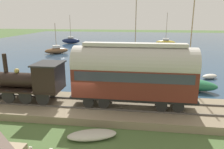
% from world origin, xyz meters
% --- Properties ---
extents(ground_plane, '(200.00, 200.00, 0.00)m').
position_xyz_m(ground_plane, '(0.00, 0.00, 0.00)').
color(ground_plane, '#476033').
extents(harbor_water, '(80.00, 80.00, 0.01)m').
position_xyz_m(harbor_water, '(43.25, 0.00, 0.00)').
color(harbor_water, '#2D4760').
rests_on(harbor_water, ground).
extents(rail_embankment, '(4.77, 56.00, 0.63)m').
position_xyz_m(rail_embankment, '(0.56, 0.00, 0.26)').
color(rail_embankment, '#84755B').
rests_on(rail_embankment, ground).
extents(steam_locomotive, '(2.30, 5.33, 3.46)m').
position_xyz_m(steam_locomotive, '(0.56, 3.41, 2.23)').
color(steam_locomotive, black).
rests_on(steam_locomotive, rail_embankment).
extents(passenger_coach, '(2.25, 8.55, 4.39)m').
position_xyz_m(passenger_coach, '(0.56, -3.73, 3.05)').
color(passenger_coach, black).
rests_on(passenger_coach, rail_embankment).
extents(sailboat_yellow, '(1.75, 4.80, 7.53)m').
position_xyz_m(sailboat_yellow, '(40.80, -9.99, 0.62)').
color(sailboat_yellow, gold).
rests_on(sailboat_yellow, harbor_water).
extents(sailboat_green, '(3.02, 5.59, 8.70)m').
position_xyz_m(sailboat_green, '(6.42, -8.56, 0.61)').
color(sailboat_green, '#236B42').
rests_on(sailboat_green, harbor_water).
extents(sailboat_navy, '(1.21, 4.66, 6.95)m').
position_xyz_m(sailboat_navy, '(39.88, 13.66, 0.74)').
color(sailboat_navy, '#192347').
rests_on(sailboat_navy, harbor_water).
extents(sailboat_brown, '(3.45, 4.43, 5.51)m').
position_xyz_m(sailboat_brown, '(24.46, 11.37, 0.61)').
color(sailboat_brown, brown).
rests_on(sailboat_brown, harbor_water).
extents(sailboat_blue, '(3.47, 5.91, 8.95)m').
position_xyz_m(sailboat_blue, '(12.60, -3.44, 0.72)').
color(sailboat_blue, '#335199').
rests_on(sailboat_blue, harbor_water).
extents(rowboat_far_out, '(1.21, 2.70, 0.48)m').
position_xyz_m(rowboat_far_out, '(11.98, 6.56, 0.25)').
color(rowboat_far_out, '#B7B2A3').
rests_on(rowboat_far_out, harbor_water).
extents(rowboat_off_pier, '(2.00, 1.66, 0.37)m').
position_xyz_m(rowboat_off_pier, '(9.57, 0.84, 0.19)').
color(rowboat_off_pier, '#B7B2A3').
rests_on(rowboat_off_pier, harbor_water).
extents(rowboat_near_shore, '(2.60, 2.75, 0.35)m').
position_xyz_m(rowboat_near_shore, '(5.91, 0.37, 0.18)').
color(rowboat_near_shore, silver).
rests_on(rowboat_near_shore, harbor_water).
extents(rowboat_mid_harbor, '(1.52, 2.02, 0.53)m').
position_xyz_m(rowboat_mid_harbor, '(10.62, -11.82, 0.27)').
color(rowboat_mid_harbor, beige).
rests_on(rowboat_mid_harbor, harbor_water).
extents(beached_dinghy, '(1.88, 3.00, 0.44)m').
position_xyz_m(beached_dinghy, '(-3.11, -1.62, 0.22)').
color(beached_dinghy, '#B7B2A3').
rests_on(beached_dinghy, ground).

